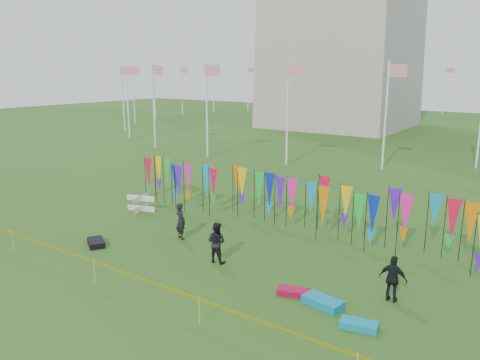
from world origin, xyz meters
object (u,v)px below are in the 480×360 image
Objects in this scene: box_kite at (141,203)px; kite_bag_teal at (359,325)px; person_right at (393,279)px; kite_bag_turquoise at (323,302)px; kite_bag_red at (294,292)px; kite_bag_black at (96,243)px; person_left at (181,221)px; person_mid at (216,242)px.

kite_bag_teal is (13.80, -4.44, -0.35)m from box_kite.
person_right reaches higher than kite_bag_turquoise.
kite_bag_red is at bearing 163.74° from kite_bag_teal.
person_right is at bearing 27.15° from kite_bag_red.
kite_bag_teal is at bearing 0.67° from kite_bag_black.
person_left is at bearing -22.23° from box_kite.
kite_bag_turquoise is (12.36, -3.82, -0.32)m from box_kite.
kite_bag_turquoise is (-1.70, -1.57, -0.65)m from person_right.
person_left is 9.55m from person_right.
person_left is 8.11m from kite_bag_turquoise.
kite_bag_teal is (11.71, 0.14, -0.02)m from kite_bag_black.
kite_bag_red is at bearing 163.11° from person_mid.
kite_bag_red is 9.19m from kite_bag_black.
kite_bag_teal is at bearing -23.22° from kite_bag_turquoise.
box_kite is 0.71× the size of kite_bag_turquoise.
box_kite is at bearing 162.16° from kite_bag_teal.
box_kite is 4.90m from person_left.
person_left is at bearing 164.39° from kite_bag_teal.
person_left reaches higher than kite_bag_teal.
person_mid reaches higher than box_kite.
person_mid is (7.43, -3.00, 0.36)m from box_kite.
person_right is (14.06, -2.25, 0.33)m from box_kite.
person_left reaches higher than person_right.
person_right is 2.31m from kite_bag_teal.
person_left is at bearing 165.86° from kite_bag_turquoise.
person_right is 1.44× the size of kite_bag_black.
kite_bag_teal is at bearing 83.80° from person_right.
box_kite is 0.55× the size of person_mid.
kite_bag_teal is at bearing -17.84° from box_kite.
person_right reaches higher than kite_bag_red.
kite_bag_red is (3.81, -0.69, -0.71)m from person_mid.
kite_bag_black is (-11.97, -2.33, -0.65)m from person_right.
person_right is 12.21m from kite_bag_black.
person_mid reaches higher than kite_bag_turquoise.
kite_bag_teal reaches higher than kite_bag_red.
person_left reaches higher than kite_bag_turquoise.
kite_bag_turquoise reaches higher than kite_bag_teal.
kite_bag_turquoise is 1.12m from kite_bag_red.
person_right is at bearing 179.90° from person_mid.
box_kite is 0.58× the size of person_right.
person_right is at bearing -163.88° from person_left.
kite_bag_turquoise is at bearing 156.78° from kite_bag_teal.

